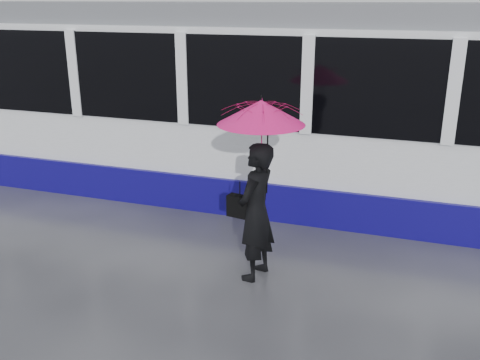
% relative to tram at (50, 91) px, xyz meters
% --- Properties ---
extents(ground, '(90.00, 90.00, 0.00)m').
position_rel_tram_xyz_m(ground, '(3.86, -2.50, -1.64)').
color(ground, '#2E2E34').
rests_on(ground, ground).
extents(rails, '(34.00, 1.51, 0.02)m').
position_rel_tram_xyz_m(rails, '(3.86, -0.00, -1.63)').
color(rails, '#3F3D38').
rests_on(rails, ground).
extents(tram, '(26.00, 2.56, 3.35)m').
position_rel_tram_xyz_m(tram, '(0.00, 0.00, 0.00)').
color(tram, white).
rests_on(tram, ground).
extents(woman, '(0.53, 0.71, 1.78)m').
position_rel_tram_xyz_m(woman, '(5.29, -3.06, -0.75)').
color(woman, black).
rests_on(woman, ground).
extents(umbrella, '(1.21, 1.21, 1.20)m').
position_rel_tram_xyz_m(umbrella, '(5.34, -3.06, 0.31)').
color(umbrella, '#FC1587').
rests_on(umbrella, ground).
extents(handbag, '(0.34, 0.19, 0.46)m').
position_rel_tram_xyz_m(handbag, '(5.07, -3.04, -0.70)').
color(handbag, black).
rests_on(handbag, ground).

